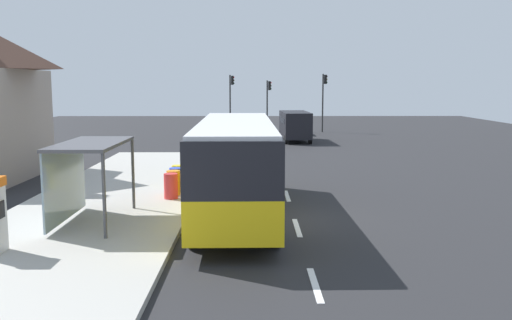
# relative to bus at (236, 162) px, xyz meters

# --- Properties ---
(ground_plane) EXTENTS (56.00, 92.00, 0.04)m
(ground_plane) POSITION_rel_bus_xyz_m (1.71, 13.30, -1.86)
(ground_plane) COLOR #262628
(sidewalk_platform) EXTENTS (6.20, 30.00, 0.18)m
(sidewalk_platform) POSITION_rel_bus_xyz_m (-4.69, 1.30, -1.75)
(sidewalk_platform) COLOR #ADAAA3
(sidewalk_platform) RESTS_ON ground
(lane_stripe_seg_0) EXTENTS (0.16, 2.20, 0.01)m
(lane_stripe_seg_0) POSITION_rel_bus_xyz_m (1.96, -6.70, -1.84)
(lane_stripe_seg_0) COLOR silver
(lane_stripe_seg_0) RESTS_ON ground
(lane_stripe_seg_1) EXTENTS (0.16, 2.20, 0.01)m
(lane_stripe_seg_1) POSITION_rel_bus_xyz_m (1.96, -1.70, -1.84)
(lane_stripe_seg_1) COLOR silver
(lane_stripe_seg_1) RESTS_ON ground
(lane_stripe_seg_2) EXTENTS (0.16, 2.20, 0.01)m
(lane_stripe_seg_2) POSITION_rel_bus_xyz_m (1.96, 3.30, -1.84)
(lane_stripe_seg_2) COLOR silver
(lane_stripe_seg_2) RESTS_ON ground
(lane_stripe_seg_3) EXTENTS (0.16, 2.20, 0.01)m
(lane_stripe_seg_3) POSITION_rel_bus_xyz_m (1.96, 8.30, -1.84)
(lane_stripe_seg_3) COLOR silver
(lane_stripe_seg_3) RESTS_ON ground
(lane_stripe_seg_4) EXTENTS (0.16, 2.20, 0.01)m
(lane_stripe_seg_4) POSITION_rel_bus_xyz_m (1.96, 13.30, -1.84)
(lane_stripe_seg_4) COLOR silver
(lane_stripe_seg_4) RESTS_ON ground
(lane_stripe_seg_5) EXTENTS (0.16, 2.20, 0.01)m
(lane_stripe_seg_5) POSITION_rel_bus_xyz_m (1.96, 18.30, -1.84)
(lane_stripe_seg_5) COLOR silver
(lane_stripe_seg_5) RESTS_ON ground
(lane_stripe_seg_6) EXTENTS (0.16, 2.20, 0.01)m
(lane_stripe_seg_6) POSITION_rel_bus_xyz_m (1.96, 23.30, -1.84)
(lane_stripe_seg_6) COLOR silver
(lane_stripe_seg_6) RESTS_ON ground
(lane_stripe_seg_7) EXTENTS (0.16, 2.20, 0.01)m
(lane_stripe_seg_7) POSITION_rel_bus_xyz_m (1.96, 28.30, -1.84)
(lane_stripe_seg_7) COLOR silver
(lane_stripe_seg_7) RESTS_ON ground
(bus) EXTENTS (2.67, 11.04, 3.21)m
(bus) POSITION_rel_bus_xyz_m (0.00, 0.00, 0.00)
(bus) COLOR yellow
(bus) RESTS_ON ground
(white_van) EXTENTS (2.23, 5.28, 2.30)m
(white_van) POSITION_rel_bus_xyz_m (3.91, 24.77, -0.50)
(white_van) COLOR black
(white_van) RESTS_ON ground
(sedan_near) EXTENTS (1.87, 4.41, 1.52)m
(sedan_near) POSITION_rel_bus_xyz_m (4.01, 30.47, -1.05)
(sedan_near) COLOR black
(sedan_near) RESTS_ON ground
(recycling_bin_red) EXTENTS (0.52, 0.52, 0.95)m
(recycling_bin_red) POSITION_rel_bus_xyz_m (-2.49, 1.96, -1.19)
(recycling_bin_red) COLOR red
(recycling_bin_red) RESTS_ON sidewalk_platform
(recycling_bin_orange) EXTENTS (0.52, 0.52, 0.95)m
(recycling_bin_orange) POSITION_rel_bus_xyz_m (-2.49, 2.66, -1.19)
(recycling_bin_orange) COLOR orange
(recycling_bin_orange) RESTS_ON sidewalk_platform
(recycling_bin_blue) EXTENTS (0.52, 0.52, 0.95)m
(recycling_bin_blue) POSITION_rel_bus_xyz_m (-2.49, 3.36, -1.19)
(recycling_bin_blue) COLOR blue
(recycling_bin_blue) RESTS_ON sidewalk_platform
(recycling_bin_yellow) EXTENTS (0.52, 0.52, 0.95)m
(recycling_bin_yellow) POSITION_rel_bus_xyz_m (-2.49, 4.06, -1.19)
(recycling_bin_yellow) COLOR yellow
(recycling_bin_yellow) RESTS_ON sidewalk_platform
(traffic_light_near_side) EXTENTS (0.49, 0.28, 5.35)m
(traffic_light_near_side) POSITION_rel_bus_xyz_m (7.21, 33.28, 1.70)
(traffic_light_near_side) COLOR #2D2D2D
(traffic_light_near_side) RESTS_ON ground
(traffic_light_far_side) EXTENTS (0.49, 0.28, 5.27)m
(traffic_light_far_side) POSITION_rel_bus_xyz_m (-1.39, 34.08, 1.65)
(traffic_light_far_side) COLOR #2D2D2D
(traffic_light_far_side) RESTS_ON ground
(traffic_light_median) EXTENTS (0.49, 0.28, 4.77)m
(traffic_light_median) POSITION_rel_bus_xyz_m (2.11, 34.88, 1.34)
(traffic_light_median) COLOR #2D2D2D
(traffic_light_median) RESTS_ON ground
(bus_shelter) EXTENTS (1.80, 4.00, 2.50)m
(bus_shelter) POSITION_rel_bus_xyz_m (-4.70, -1.59, 0.25)
(bus_shelter) COLOR #4C4C51
(bus_shelter) RESTS_ON sidewalk_platform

